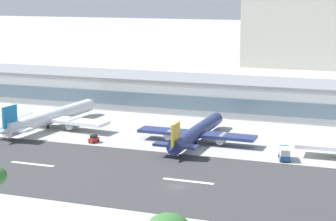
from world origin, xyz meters
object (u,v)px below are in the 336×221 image
airliner_gold_tail_gate_1 (195,133)px  service_baggage_tug_1 (94,139)px  service_box_truck_0 (285,153)px  terminal_building (238,96)px  airliner_blue_tail_gate_0 (48,118)px

airliner_gold_tail_gate_1 → service_baggage_tug_1: 28.74m
airliner_gold_tail_gate_1 → service_box_truck_0: bearing=-106.4°
terminal_building → airliner_blue_tail_gate_0: size_ratio=4.41×
terminal_building → service_box_truck_0: bearing=-65.1°
terminal_building → airliner_gold_tail_gate_1: terminal_building is taller
terminal_building → service_box_truck_0: size_ratio=33.56×
terminal_building → airliner_blue_tail_gate_0: terminal_building is taller
service_box_truck_0 → service_baggage_tug_1: size_ratio=1.86×
airliner_blue_tail_gate_0 → service_box_truck_0: (75.02, -11.09, -1.46)m
terminal_building → airliner_gold_tail_gate_1: bearing=-91.5°
service_box_truck_0 → airliner_blue_tail_gate_0: bearing=67.9°
terminal_building → airliner_gold_tail_gate_1: (-1.17, -45.95, -2.93)m
terminal_building → service_baggage_tug_1: (-28.53, -54.53, -4.82)m
airliner_blue_tail_gate_0 → service_baggage_tug_1: airliner_blue_tail_gate_0 is taller
airliner_gold_tail_gate_1 → terminal_building: bearing=-0.4°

